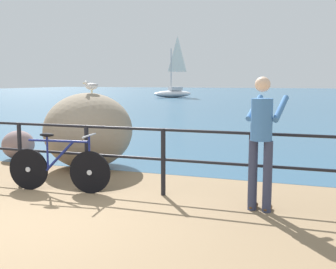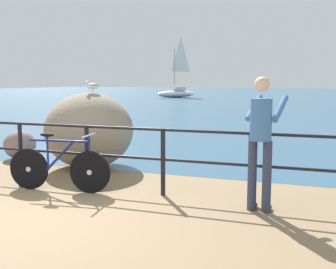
% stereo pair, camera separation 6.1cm
% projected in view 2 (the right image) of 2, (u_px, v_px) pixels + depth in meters
% --- Properties ---
extents(ground_plane, '(120.00, 120.00, 0.10)m').
position_uv_depth(ground_plane, '(256.00, 112.00, 23.79)').
color(ground_plane, '#846B4C').
extents(sea_surface, '(120.00, 90.00, 0.01)m').
position_uv_depth(sea_surface, '(292.00, 95.00, 49.99)').
color(sea_surface, '#2D5675').
rests_on(sea_surface, ground_plane).
extents(promenade_railing, '(7.93, 0.07, 1.02)m').
position_uv_depth(promenade_railing, '(87.00, 149.00, 6.78)').
color(promenade_railing, black).
rests_on(promenade_railing, ground_plane).
extents(bicycle, '(1.69, 0.48, 0.92)m').
position_uv_depth(bicycle, '(59.00, 167.00, 6.58)').
color(bicycle, black).
rests_on(bicycle, ground_plane).
extents(person_at_railing, '(0.53, 0.67, 1.78)m').
position_uv_depth(person_at_railing, '(261.00, 137.00, 5.51)').
color(person_at_railing, '#333851').
rests_on(person_at_railing, ground_plane).
extents(breakwater_boulder_main, '(1.72, 1.82, 1.49)m').
position_uv_depth(breakwater_boulder_main, '(89.00, 130.00, 8.36)').
color(breakwater_boulder_main, gray).
rests_on(breakwater_boulder_main, ground).
extents(breakwater_boulder_left, '(0.68, 0.73, 0.63)m').
position_uv_depth(breakwater_boulder_left, '(20.00, 145.00, 9.35)').
color(breakwater_boulder_left, gray).
rests_on(breakwater_boulder_left, ground).
extents(seagull, '(0.25, 0.32, 0.23)m').
position_uv_depth(seagull, '(92.00, 86.00, 8.22)').
color(seagull, gold).
rests_on(seagull, breakwater_boulder_main).
extents(sailboat, '(3.76, 4.25, 6.16)m').
position_uv_depth(sailboat, '(177.00, 90.00, 42.75)').
color(sailboat, white).
rests_on(sailboat, sea_surface).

